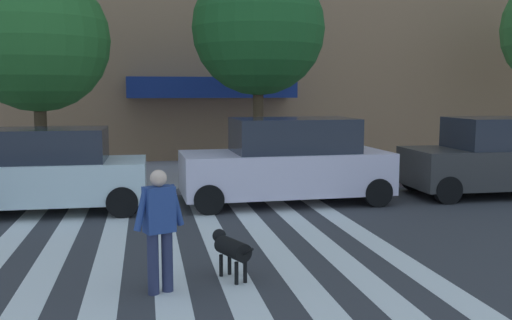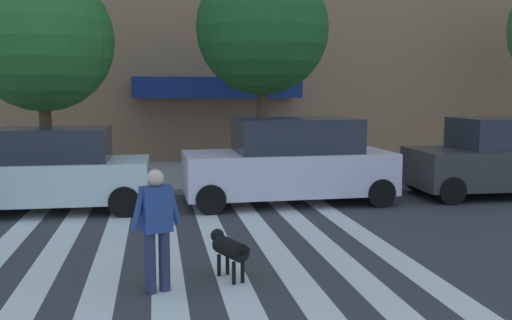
{
  "view_description": "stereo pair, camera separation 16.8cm",
  "coord_description": "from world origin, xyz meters",
  "px_view_note": "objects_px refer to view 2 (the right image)",
  "views": [
    {
      "loc": [
        -0.19,
        -0.05,
        2.65
      ],
      "look_at": [
        1.66,
        9.46,
        1.47
      ],
      "focal_mm": 40.0,
      "sensor_mm": 36.0,
      "label": 1
    },
    {
      "loc": [
        -0.03,
        -0.08,
        2.65
      ],
      "look_at": [
        1.66,
        9.46,
        1.47
      ],
      "focal_mm": 40.0,
      "sensor_mm": 36.0,
      "label": 2
    }
  ],
  "objects_px": {
    "parked_car_third_in_line": "(290,162)",
    "street_tree_middle": "(262,29)",
    "parked_car_fourth_in_line": "(510,157)",
    "pedestrian_bystander": "(484,141)",
    "pedestrian_dog_walker": "(156,224)",
    "street_tree_nearest": "(42,41)",
    "parked_car_behind_first": "(48,172)",
    "dog_on_leash": "(229,248)"
  },
  "relations": [
    {
      "from": "parked_car_behind_first",
      "to": "parked_car_fourth_in_line",
      "type": "bearing_deg",
      "value": -0.0
    },
    {
      "from": "parked_car_third_in_line",
      "to": "dog_on_leash",
      "type": "bearing_deg",
      "value": -112.31
    },
    {
      "from": "street_tree_nearest",
      "to": "pedestrian_bystander",
      "type": "bearing_deg",
      "value": 2.42
    },
    {
      "from": "pedestrian_dog_walker",
      "to": "pedestrian_bystander",
      "type": "xyz_separation_m",
      "value": [
        10.11,
        8.83,
        0.15
      ]
    },
    {
      "from": "parked_car_third_in_line",
      "to": "dog_on_leash",
      "type": "height_order",
      "value": "parked_car_third_in_line"
    },
    {
      "from": "parked_car_third_in_line",
      "to": "pedestrian_bystander",
      "type": "xyz_separation_m",
      "value": [
        6.99,
        3.24,
        0.11
      ]
    },
    {
      "from": "parked_car_fourth_in_line",
      "to": "street_tree_middle",
      "type": "distance_m",
      "value": 7.34
    },
    {
      "from": "parked_car_fourth_in_line",
      "to": "street_tree_nearest",
      "type": "bearing_deg",
      "value": 166.97
    },
    {
      "from": "parked_car_fourth_in_line",
      "to": "pedestrian_bystander",
      "type": "height_order",
      "value": "parked_car_fourth_in_line"
    },
    {
      "from": "parked_car_third_in_line",
      "to": "pedestrian_bystander",
      "type": "relative_size",
      "value": 2.99
    },
    {
      "from": "parked_car_third_in_line",
      "to": "street_tree_middle",
      "type": "height_order",
      "value": "street_tree_middle"
    },
    {
      "from": "parked_car_behind_first",
      "to": "dog_on_leash",
      "type": "distance_m",
      "value": 6.18
    },
    {
      "from": "parked_car_third_in_line",
      "to": "parked_car_fourth_in_line",
      "type": "height_order",
      "value": "parked_car_third_in_line"
    },
    {
      "from": "street_tree_middle",
      "to": "pedestrian_dog_walker",
      "type": "bearing_deg",
      "value": -109.44
    },
    {
      "from": "parked_car_third_in_line",
      "to": "street_tree_nearest",
      "type": "height_order",
      "value": "street_tree_nearest"
    },
    {
      "from": "street_tree_nearest",
      "to": "parked_car_behind_first",
      "type": "bearing_deg",
      "value": -79.46
    },
    {
      "from": "parked_car_behind_first",
      "to": "street_tree_nearest",
      "type": "bearing_deg",
      "value": 100.54
    },
    {
      "from": "parked_car_behind_first",
      "to": "parked_car_fourth_in_line",
      "type": "xyz_separation_m",
      "value": [
        11.15,
        -0.0,
        0.08
      ]
    },
    {
      "from": "parked_car_behind_first",
      "to": "pedestrian_dog_walker",
      "type": "bearing_deg",
      "value": -67.41
    },
    {
      "from": "pedestrian_dog_walker",
      "to": "parked_car_third_in_line",
      "type": "bearing_deg",
      "value": 60.76
    },
    {
      "from": "street_tree_middle",
      "to": "dog_on_leash",
      "type": "distance_m",
      "value": 9.22
    },
    {
      "from": "parked_car_fourth_in_line",
      "to": "dog_on_leash",
      "type": "distance_m",
      "value": 9.41
    },
    {
      "from": "parked_car_behind_first",
      "to": "parked_car_third_in_line",
      "type": "relative_size",
      "value": 0.9
    },
    {
      "from": "pedestrian_dog_walker",
      "to": "pedestrian_bystander",
      "type": "height_order",
      "value": "pedestrian_bystander"
    },
    {
      "from": "parked_car_third_in_line",
      "to": "street_tree_nearest",
      "type": "xyz_separation_m",
      "value": [
        -5.95,
        2.69,
        2.95
      ]
    },
    {
      "from": "parked_car_fourth_in_line",
      "to": "parked_car_third_in_line",
      "type": "bearing_deg",
      "value": 179.97
    },
    {
      "from": "parked_car_fourth_in_line",
      "to": "pedestrian_dog_walker",
      "type": "xyz_separation_m",
      "value": [
        -8.82,
        -5.58,
        -0.04
      ]
    },
    {
      "from": "parked_car_third_in_line",
      "to": "street_tree_middle",
      "type": "bearing_deg",
      "value": 92.48
    },
    {
      "from": "parked_car_behind_first",
      "to": "parked_car_third_in_line",
      "type": "distance_m",
      "value": 5.45
    },
    {
      "from": "parked_car_third_in_line",
      "to": "parked_car_fourth_in_line",
      "type": "bearing_deg",
      "value": -0.03
    },
    {
      "from": "parked_car_behind_first",
      "to": "pedestrian_dog_walker",
      "type": "xyz_separation_m",
      "value": [
        2.32,
        -5.58,
        0.04
      ]
    },
    {
      "from": "parked_car_behind_first",
      "to": "street_tree_middle",
      "type": "bearing_deg",
      "value": 28.73
    },
    {
      "from": "street_tree_middle",
      "to": "dog_on_leash",
      "type": "bearing_deg",
      "value": -103.89
    },
    {
      "from": "street_tree_nearest",
      "to": "parked_car_third_in_line",
      "type": "bearing_deg",
      "value": -24.36
    },
    {
      "from": "dog_on_leash",
      "to": "pedestrian_bystander",
      "type": "relative_size",
      "value": 0.59
    },
    {
      "from": "parked_car_fourth_in_line",
      "to": "pedestrian_dog_walker",
      "type": "distance_m",
      "value": 10.44
    },
    {
      "from": "parked_car_fourth_in_line",
      "to": "pedestrian_dog_walker",
      "type": "bearing_deg",
      "value": -147.69
    },
    {
      "from": "parked_car_fourth_in_line",
      "to": "pedestrian_bystander",
      "type": "xyz_separation_m",
      "value": [
        1.29,
        3.24,
        0.11
      ]
    },
    {
      "from": "parked_car_fourth_in_line",
      "to": "pedestrian_bystander",
      "type": "bearing_deg",
      "value": 68.33
    },
    {
      "from": "parked_car_fourth_in_line",
      "to": "street_tree_middle",
      "type": "relative_size",
      "value": 0.81
    },
    {
      "from": "street_tree_middle",
      "to": "dog_on_leash",
      "type": "relative_size",
      "value": 6.24
    },
    {
      "from": "parked_car_fourth_in_line",
      "to": "street_tree_nearest",
      "type": "height_order",
      "value": "street_tree_nearest"
    }
  ]
}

